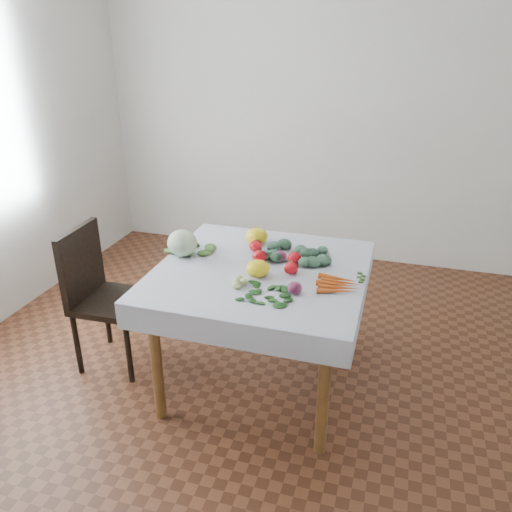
{
  "coord_description": "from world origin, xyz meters",
  "views": [
    {
      "loc": [
        0.68,
        -2.35,
        1.93
      ],
      "look_at": [
        -0.03,
        0.02,
        0.82
      ],
      "focal_mm": 35.0,
      "sensor_mm": 36.0,
      "label": 1
    }
  ],
  "objects_px": {
    "chair": "(99,289)",
    "heirloom_back": "(257,236)",
    "table": "(261,285)",
    "carrot_bunch": "(339,285)",
    "cabbage": "(182,243)"
  },
  "relations": [
    {
      "from": "table",
      "to": "cabbage",
      "type": "xyz_separation_m",
      "value": [
        -0.48,
        0.04,
        0.18
      ]
    },
    {
      "from": "cabbage",
      "to": "carrot_bunch",
      "type": "distance_m",
      "value": 0.93
    },
    {
      "from": "table",
      "to": "heirloom_back",
      "type": "bearing_deg",
      "value": 110.45
    },
    {
      "from": "table",
      "to": "chair",
      "type": "distance_m",
      "value": 1.02
    },
    {
      "from": "chair",
      "to": "heirloom_back",
      "type": "bearing_deg",
      "value": 24.23
    },
    {
      "from": "table",
      "to": "chair",
      "type": "relative_size",
      "value": 1.12
    },
    {
      "from": "chair",
      "to": "heirloom_back",
      "type": "height_order",
      "value": "chair"
    },
    {
      "from": "heirloom_back",
      "to": "table",
      "type": "bearing_deg",
      "value": -69.55
    },
    {
      "from": "table",
      "to": "carrot_bunch",
      "type": "height_order",
      "value": "carrot_bunch"
    },
    {
      "from": "table",
      "to": "heirloom_back",
      "type": "distance_m",
      "value": 0.39
    },
    {
      "from": "table",
      "to": "cabbage",
      "type": "relative_size",
      "value": 5.85
    },
    {
      "from": "cabbage",
      "to": "heirloom_back",
      "type": "height_order",
      "value": "cabbage"
    },
    {
      "from": "cabbage",
      "to": "carrot_bunch",
      "type": "height_order",
      "value": "cabbage"
    },
    {
      "from": "chair",
      "to": "heirloom_back",
      "type": "xyz_separation_m",
      "value": [
        0.88,
        0.4,
        0.29
      ]
    },
    {
      "from": "carrot_bunch",
      "to": "cabbage",
      "type": "bearing_deg",
      "value": 171.44
    }
  ]
}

